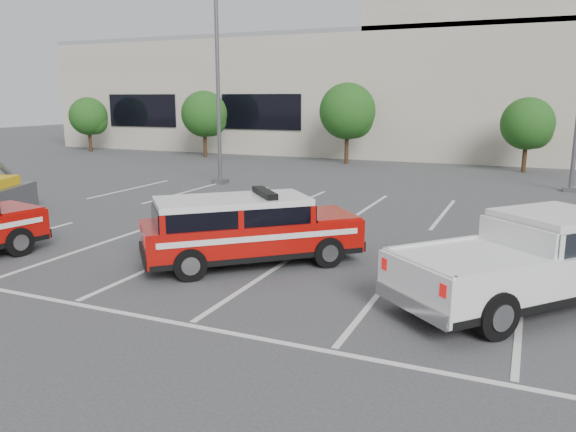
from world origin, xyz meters
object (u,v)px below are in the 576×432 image
object	(u,v)px
convention_building	(459,87)
tree_far_left	(90,118)
light_pole_left	(218,70)
fire_chief_suv	(248,234)
tree_left	(206,116)
tree_mid_left	(349,113)
white_pickup	(535,268)
tree_mid_right	(529,126)

from	to	relation	value
convention_building	tree_far_left	bearing A→B (deg)	-158.63
light_pole_left	fire_chief_suv	world-z (taller)	light_pole_left
tree_left	tree_mid_left	bearing A→B (deg)	0.00
tree_far_left	tree_left	distance (m)	10.00
fire_chief_suv	white_pickup	distance (m)	6.37
tree_far_left	convention_building	bearing A→B (deg)	21.37
fire_chief_suv	convention_building	bearing A→B (deg)	136.45
tree_left	light_pole_left	size ratio (longest dim) A/B	0.43
convention_building	light_pole_left	distance (m)	21.49
tree_mid_left	fire_chief_suv	bearing A→B (deg)	-78.89
tree_mid_left	tree_mid_right	size ratio (longest dim) A/B	1.21
tree_far_left	tree_mid_right	size ratio (longest dim) A/B	1.00
convention_building	tree_left	world-z (taller)	convention_building
tree_left	tree_mid_left	world-z (taller)	tree_mid_left
light_pole_left	fire_chief_suv	distance (m)	13.94
convention_building	white_pickup	size ratio (longest dim) A/B	10.50
tree_far_left	white_pickup	bearing A→B (deg)	-34.86
tree_mid_right	light_pole_left	world-z (taller)	light_pole_left
tree_mid_right	fire_chief_suv	distance (m)	21.97
light_pole_left	fire_chief_suv	bearing A→B (deg)	-56.80
tree_far_left	light_pole_left	world-z (taller)	light_pole_left
light_pole_left	white_pickup	distance (m)	18.19
convention_building	white_pickup	bearing A→B (deg)	-80.10
tree_far_left	white_pickup	size ratio (longest dim) A/B	0.70
convention_building	fire_chief_suv	size ratio (longest dim) A/B	11.87
tree_left	fire_chief_suv	xyz separation A→B (m)	(14.14, -21.10, -2.04)
tree_left	white_pickup	size ratio (longest dim) A/B	0.77
tree_mid_left	fire_chief_suv	world-z (taller)	tree_mid_left
white_pickup	convention_building	bearing A→B (deg)	141.14
tree_mid_left	tree_mid_right	distance (m)	10.01
convention_building	tree_left	size ratio (longest dim) A/B	13.58
tree_mid_right	fire_chief_suv	xyz separation A→B (m)	(-5.86, -21.10, -1.77)
tree_mid_right	white_pickup	bearing A→B (deg)	-88.62
tree_mid_left	tree_mid_right	world-z (taller)	tree_mid_left
convention_building	fire_chief_suv	xyz separation A→B (m)	(-0.95, -30.92, -3.98)
light_pole_left	white_pickup	world-z (taller)	light_pole_left
tree_left	fire_chief_suv	bearing A→B (deg)	-56.17
convention_building	tree_left	bearing A→B (deg)	-146.95
tree_mid_left	fire_chief_suv	size ratio (longest dim) A/B	0.96
fire_chief_suv	white_pickup	bearing A→B (deg)	46.81
tree_far_left	light_pole_left	xyz separation A→B (m)	(16.91, -10.05, 2.68)
tree_far_left	white_pickup	distance (m)	37.23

